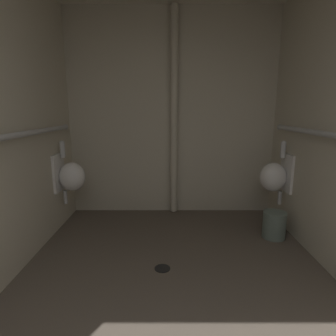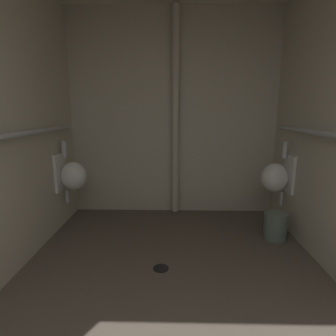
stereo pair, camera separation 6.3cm
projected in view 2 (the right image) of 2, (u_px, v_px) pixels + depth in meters
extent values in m
cube|color=brown|center=(172.00, 301.00, 2.10)|extent=(2.81, 3.75, 0.08)
cube|color=beige|center=(173.00, 115.00, 3.62)|extent=(2.81, 0.06, 2.63)
ellipsoid|color=white|center=(74.00, 176.00, 3.25)|extent=(0.30, 0.26, 0.34)
cube|color=white|center=(60.00, 172.00, 3.25)|extent=(0.03, 0.30, 0.44)
cylinder|color=silver|center=(64.00, 150.00, 3.19)|extent=(0.06, 0.06, 0.16)
sphere|color=silver|center=(64.00, 143.00, 3.17)|extent=(0.06, 0.06, 0.06)
cylinder|color=#B2B2B2|center=(67.00, 196.00, 3.31)|extent=(0.04, 0.04, 0.16)
ellipsoid|color=white|center=(274.00, 178.00, 3.18)|extent=(0.30, 0.26, 0.34)
cube|color=white|center=(288.00, 174.00, 3.17)|extent=(0.03, 0.30, 0.44)
cylinder|color=silver|center=(285.00, 151.00, 3.11)|extent=(0.06, 0.06, 0.16)
sphere|color=silver|center=(285.00, 144.00, 3.10)|extent=(0.06, 0.06, 0.06)
cylinder|color=#B2B2B2|center=(281.00, 198.00, 3.23)|extent=(0.04, 0.04, 0.16)
sphere|color=#B2B2B2|center=(67.00, 127.00, 3.33)|extent=(0.06, 0.06, 0.06)
sphere|color=#B2B2B2|center=(282.00, 127.00, 3.25)|extent=(0.06, 0.06, 0.06)
cylinder|color=beige|center=(175.00, 115.00, 3.51)|extent=(0.09, 0.09, 2.58)
cylinder|color=black|center=(161.00, 268.00, 2.45)|extent=(0.14, 0.14, 0.01)
cylinder|color=slate|center=(275.00, 226.00, 2.99)|extent=(0.25, 0.25, 0.29)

